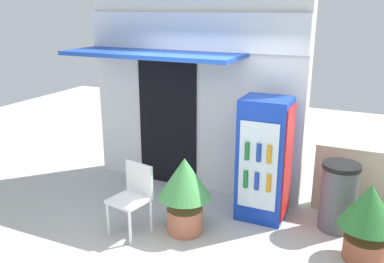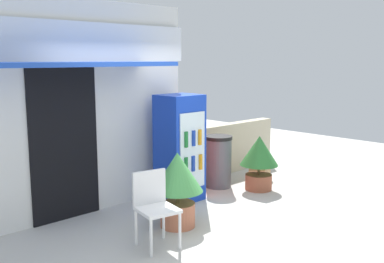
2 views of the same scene
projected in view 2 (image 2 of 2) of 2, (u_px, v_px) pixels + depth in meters
ground at (189, 230)px, 5.87m from camera, size 16.00×16.00×0.00m
storefront_building at (83, 104)px, 6.41m from camera, size 3.47×1.23×3.09m
drink_cooler at (180, 148)px, 7.02m from camera, size 0.66×0.63×1.70m
plastic_chair at (154, 203)px, 5.33m from camera, size 0.52×0.53×0.91m
potted_plant_near_shop at (178, 182)px, 5.91m from camera, size 0.69×0.69×1.03m
potted_plant_curbside at (259, 157)px, 7.61m from camera, size 0.66×0.66×0.95m
trash_bin at (218, 161)px, 7.81m from camera, size 0.48×0.48×0.92m
stone_boundary_wall at (227, 148)px, 8.83m from camera, size 2.57×0.22×0.98m
cardboard_box at (260, 171)px, 8.25m from camera, size 0.49×0.43×0.35m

